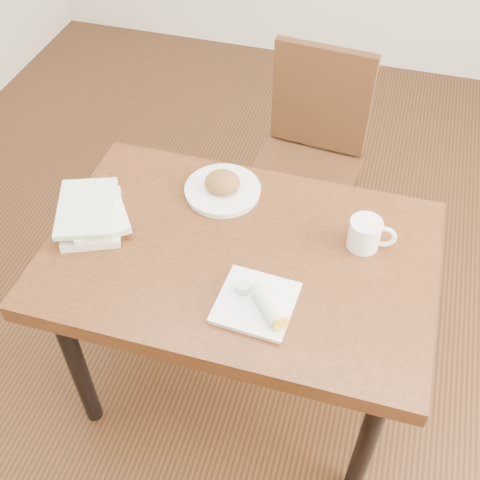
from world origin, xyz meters
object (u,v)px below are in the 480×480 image
(book_stack, at_px, (92,213))
(plate_scone, at_px, (223,187))
(chair_far, at_px, (310,150))
(plate_burrito, at_px, (260,303))
(coffee_mug, at_px, (366,233))
(table, at_px, (240,270))

(book_stack, bearing_deg, plate_scone, 33.80)
(chair_far, bearing_deg, plate_burrito, -87.47)
(plate_scone, distance_m, coffee_mug, 0.49)
(table, relative_size, plate_scone, 4.64)
(table, xyz_separation_m, book_stack, (-0.48, -0.00, 0.12))
(table, height_order, plate_scone, plate_scone)
(table, relative_size, book_stack, 3.68)
(table, bearing_deg, coffee_mug, 20.02)
(chair_far, bearing_deg, table, -94.90)
(book_stack, bearing_deg, table, 0.26)
(plate_scone, xyz_separation_m, plate_burrito, (0.24, -0.42, -0.00))
(table, relative_size, coffee_mug, 8.10)
(table, relative_size, chair_far, 1.22)
(table, height_order, chair_far, chair_far)
(table, xyz_separation_m, chair_far, (0.07, 0.79, -0.11))
(book_stack, bearing_deg, chair_far, 55.38)
(plate_burrito, distance_m, book_stack, 0.62)
(plate_scone, bearing_deg, chair_far, 70.73)
(chair_far, relative_size, plate_scone, 3.80)
(coffee_mug, height_order, book_stack, coffee_mug)
(coffee_mug, distance_m, plate_burrito, 0.40)
(coffee_mug, bearing_deg, table, -159.98)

